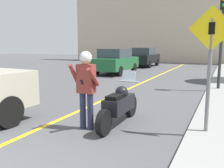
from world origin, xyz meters
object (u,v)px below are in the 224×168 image
object	(u,v)px
person_biker	(86,82)
parked_car_green	(116,61)
crossing_sign	(210,57)
traffic_light	(223,22)
parked_car_black	(144,57)
motorcycle	(119,105)

from	to	relation	value
person_biker	parked_car_green	xyz separation A→B (m)	(-3.94, 10.62, -0.26)
crossing_sign	traffic_light	world-z (taller)	traffic_light
traffic_light	parked_car_green	xyz separation A→B (m)	(-6.56, 4.21, -2.01)
person_biker	parked_car_black	world-z (taller)	person_biker
crossing_sign	parked_car_black	size ratio (longest dim) A/B	0.62
motorcycle	traffic_light	size ratio (longest dim) A/B	0.56
motorcycle	person_biker	distance (m)	1.04
motorcycle	person_biker	bearing A→B (deg)	-132.43
motorcycle	traffic_light	xyz separation A→B (m)	(2.06, 5.79, 2.37)
crossing_sign	parked_car_green	size ratio (longest dim) A/B	0.62
person_biker	parked_car_green	world-z (taller)	person_biker
traffic_light	crossing_sign	bearing A→B (deg)	-90.63
parked_car_green	parked_car_black	distance (m)	6.16
motorcycle	parked_car_green	xyz separation A→B (m)	(-4.50, 10.00, 0.37)
person_biker	parked_car_green	bearing A→B (deg)	110.36
motorcycle	parked_car_black	bearing A→B (deg)	105.30
parked_car_green	person_biker	bearing A→B (deg)	-69.64
traffic_light	parked_car_black	world-z (taller)	traffic_light
parked_car_green	crossing_sign	bearing A→B (deg)	-56.97
person_biker	traffic_light	world-z (taller)	traffic_light
person_biker	traffic_light	xyz separation A→B (m)	(2.62, 6.41, 1.75)
crossing_sign	parked_car_green	bearing A→B (deg)	123.03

